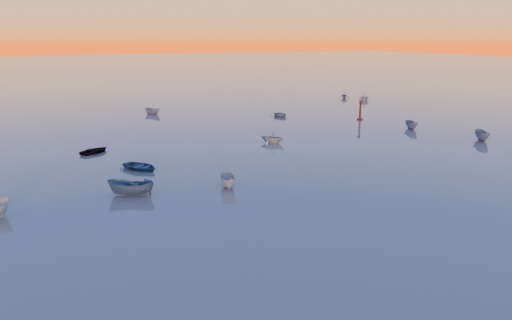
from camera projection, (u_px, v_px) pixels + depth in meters
ground at (110, 97)px, 111.45m from camera, size 600.00×600.00×0.00m
moored_fleet at (164, 133)px, 69.98m from camera, size 124.00×58.00×1.20m
boat_near_left at (140, 170)px, 50.32m from camera, size 4.48×3.61×1.04m
boat_near_right at (272, 143)px, 63.20m from camera, size 3.52×3.21×1.16m
channel_marker at (360, 112)px, 80.54m from camera, size 0.93×0.93×3.30m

